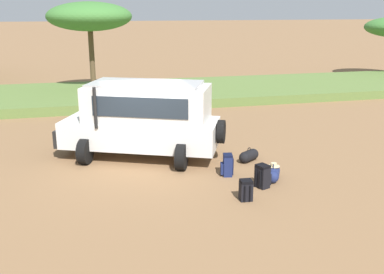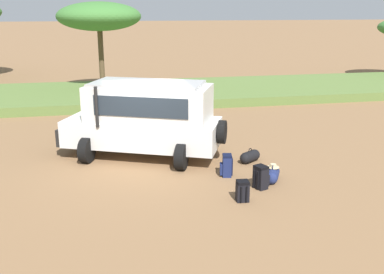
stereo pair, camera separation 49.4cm
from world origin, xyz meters
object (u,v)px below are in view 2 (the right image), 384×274
(duffel_bag_soft_canvas, at_px, (250,156))
(backpack_cluster_center, at_px, (227,166))
(duffel_bag_low_black_case, at_px, (272,174))
(backpack_beside_front_wheel, at_px, (242,191))
(safari_vehicle, at_px, (145,118))
(acacia_tree_right_mid, at_px, (99,17))
(backpack_near_rear_wheel, at_px, (261,177))

(duffel_bag_soft_canvas, bearing_deg, backpack_cluster_center, -135.72)
(duffel_bag_low_black_case, bearing_deg, backpack_beside_front_wheel, -137.43)
(safari_vehicle, xyz_separation_m, duffel_bag_low_black_case, (3.24, -2.85, -1.11))
(safari_vehicle, bearing_deg, backpack_cluster_center, -47.45)
(safari_vehicle, distance_m, duffel_bag_low_black_case, 4.46)
(backpack_beside_front_wheel, bearing_deg, duffel_bag_low_black_case, 42.57)
(duffel_bag_soft_canvas, xyz_separation_m, acacia_tree_right_mid, (-4.33, 12.82, 4.03))
(safari_vehicle, relative_size, backpack_cluster_center, 8.30)
(safari_vehicle, bearing_deg, duffel_bag_low_black_case, -41.36)
(backpack_beside_front_wheel, xyz_separation_m, duffel_bag_low_black_case, (1.26, 1.16, -0.08))
(backpack_beside_front_wheel, relative_size, duffel_bag_soft_canvas, 0.73)
(backpack_cluster_center, relative_size, acacia_tree_right_mid, 0.13)
(backpack_near_rear_wheel, height_order, duffel_bag_soft_canvas, backpack_near_rear_wheel)
(duffel_bag_low_black_case, distance_m, acacia_tree_right_mid, 15.64)
(backpack_beside_front_wheel, height_order, duffel_bag_low_black_case, backpack_beside_front_wheel)
(backpack_beside_front_wheel, height_order, acacia_tree_right_mid, acacia_tree_right_mid)
(duffel_bag_low_black_case, distance_m, duffel_bag_soft_canvas, 1.64)
(duffel_bag_low_black_case, bearing_deg, safari_vehicle, 138.64)
(backpack_cluster_center, relative_size, duffel_bag_low_black_case, 0.77)
(safari_vehicle, xyz_separation_m, acacia_tree_right_mid, (-1.20, 11.60, 2.91))
(backpack_beside_front_wheel, relative_size, acacia_tree_right_mid, 0.11)
(duffel_bag_soft_canvas, bearing_deg, backpack_near_rear_wheel, -101.08)
(backpack_beside_front_wheel, height_order, duffel_bag_soft_canvas, backpack_beside_front_wheel)
(acacia_tree_right_mid, bearing_deg, safari_vehicle, -84.10)
(safari_vehicle, height_order, duffel_bag_soft_canvas, safari_vehicle)
(safari_vehicle, bearing_deg, backpack_beside_front_wheel, -63.69)
(backpack_cluster_center, distance_m, duffel_bag_soft_canvas, 1.49)
(safari_vehicle, bearing_deg, acacia_tree_right_mid, 95.90)
(safari_vehicle, height_order, backpack_cluster_center, safari_vehicle)
(backpack_beside_front_wheel, bearing_deg, backpack_near_rear_wheel, 42.91)
(safari_vehicle, distance_m, backpack_beside_front_wheel, 4.59)
(safari_vehicle, distance_m, acacia_tree_right_mid, 12.02)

